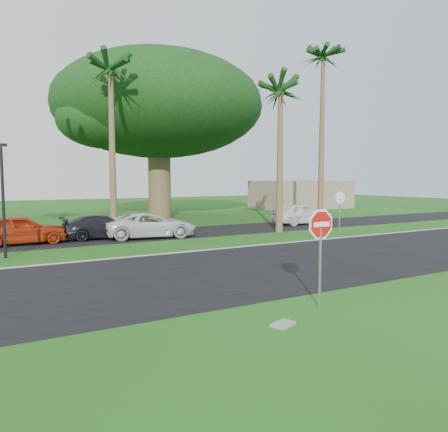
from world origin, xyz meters
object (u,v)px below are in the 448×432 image
stop_sign_near (321,237)px  car_red (20,230)px  car_dark (103,227)px  car_pickup (302,214)px  stop_sign_far (340,203)px  car_minivan (151,226)px

stop_sign_near → car_red: (-5.63, 15.11, -1.04)m
stop_sign_near → car_dark: stop_sign_near is taller
stop_sign_near → car_pickup: bearing=51.3°
car_pickup → stop_sign_near: bearing=147.7°
stop_sign_far → car_red: stop_sign_far is taller
car_red → car_pickup: size_ratio=0.98×
car_pickup → car_red: bearing=98.0°
stop_sign_near → stop_sign_far: size_ratio=1.00×
stop_sign_near → car_minivan: size_ratio=0.54×
car_red → car_pickup: 18.13m
car_dark → car_pickup: car_pickup is taller
car_minivan → car_pickup: 11.77m
stop_sign_near → car_minivan: bearing=86.8°
car_pickup → stop_sign_far: bearing=174.2°
stop_sign_near → car_pickup: stop_sign_near is taller
car_dark → car_pickup: bearing=-86.1°
stop_sign_far → car_dark: (-13.07, 4.26, -1.15)m
car_minivan → stop_sign_near: bearing=-174.1°
car_pickup → car_minivan: bearing=102.6°
stop_sign_near → car_minivan: 14.40m
car_red → car_dark: bearing=-89.2°
stop_sign_far → car_minivan: stop_sign_far is taller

